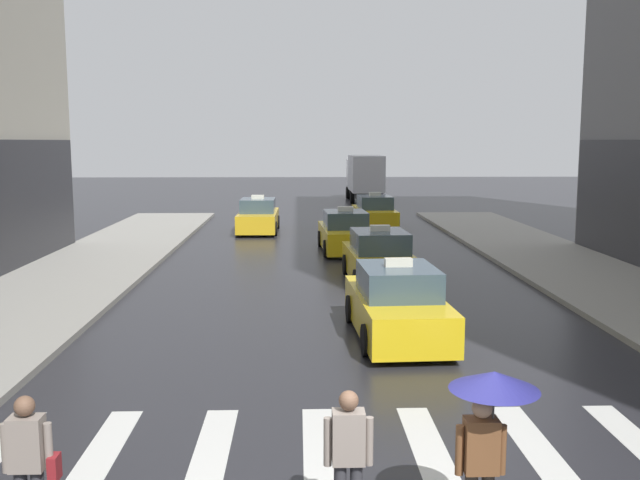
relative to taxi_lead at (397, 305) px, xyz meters
The scene contains 10 objects.
crosswalk_markings 5.80m from the taxi_lead, 101.21° to the right, with size 11.30×2.80×0.01m.
taxi_lead is the anchor object (origin of this frame).
taxi_second 6.19m from the taxi_lead, 87.09° to the left, with size 2.09×4.61×1.80m.
taxi_third 12.40m from the taxi_lead, 91.51° to the left, with size 2.08×4.61×1.80m.
taxi_fourth 19.03m from the taxi_lead, 102.47° to the left, with size 1.97×4.56×1.80m.
taxi_fifth 20.24m from the taxi_lead, 85.21° to the left, with size 2.05×4.60×1.80m.
box_truck 35.67m from the taxi_lead, 85.75° to the left, with size 2.30×7.55×3.35m.
pedestrian_with_umbrella 8.21m from the taxi_lead, 91.24° to the right, with size 0.96×0.96×1.94m.
pedestrian_with_handbag 9.46m from the taxi_lead, 122.76° to the right, with size 0.60×0.24×1.65m.
pedestrian_plain_coat 8.08m from the taxi_lead, 101.82° to the right, with size 0.55×0.24×1.65m.
Camera 1 is at (-1.08, -6.62, 4.34)m, focal length 39.59 mm.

